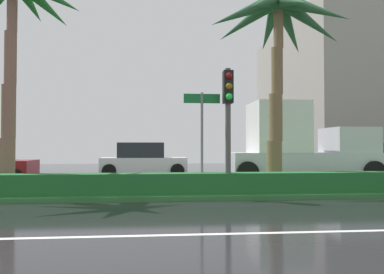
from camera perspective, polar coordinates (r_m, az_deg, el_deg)
The scene contains 11 objects.
ground_plane at distance 13.83m, azimuth -7.23°, elevation -7.93°, with size 90.00×42.00×0.10m, color black.
near_lane_divider_stripe at distance 6.92m, azimuth -8.98°, elevation -14.12°, with size 81.00×0.14×0.01m, color white.
median_strip at distance 12.82m, azimuth -7.36°, elevation -7.88°, with size 85.50×4.00×0.15m, color #2D6B33.
median_hedge at distance 11.39m, azimuth -7.58°, elevation -6.81°, with size 76.50×0.70×0.60m.
palm_tree_mid_left at distance 13.70m, azimuth -24.77°, elevation 17.10°, with size 4.33×4.22×7.05m.
palm_tree_centre_left at distance 13.88m, azimuth 12.48°, elevation 15.51°, with size 4.73×4.83×6.80m.
traffic_signal_median_right at distance 11.47m, azimuth 5.31°, elevation 4.38°, with size 0.28×0.43×3.67m.
street_name_sign at distance 11.68m, azimuth 1.46°, elevation 1.31°, with size 1.10×0.08×3.00m.
car_in_traffic_second at distance 20.01m, azimuth -7.18°, elevation -3.38°, with size 4.30×2.02×1.72m.
box_truck_lead at distance 17.84m, azimuth 15.45°, elevation -1.27°, with size 6.40×2.64×3.46m.
building_far_right at distance 36.35m, azimuth 24.35°, elevation 5.43°, with size 14.87×15.87×11.51m.
Camera 1 is at (0.40, -4.73, 1.53)m, focal length 36.41 mm.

